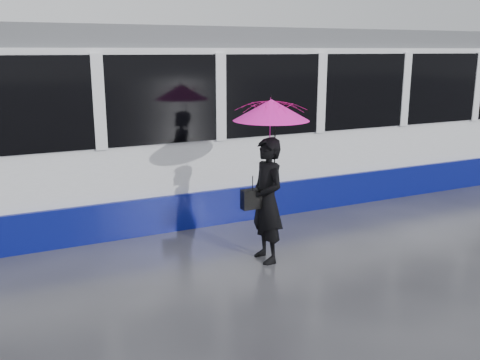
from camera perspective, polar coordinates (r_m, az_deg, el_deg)
ground at (r=8.06m, az=-2.98°, el=-7.93°), size 90.00×90.00×0.00m
rails at (r=10.28m, az=-8.44°, el=-3.17°), size 34.00×1.51×0.02m
tram at (r=9.74m, az=-13.18°, el=5.49°), size 26.00×2.56×3.35m
woman at (r=7.57m, az=2.89°, el=-2.18°), size 0.43×0.66×1.80m
umbrella at (r=7.38m, az=3.33°, el=5.89°), size 1.06×1.06×1.21m
handbag at (r=7.48m, az=1.34°, el=-2.03°), size 0.32×0.14×0.46m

